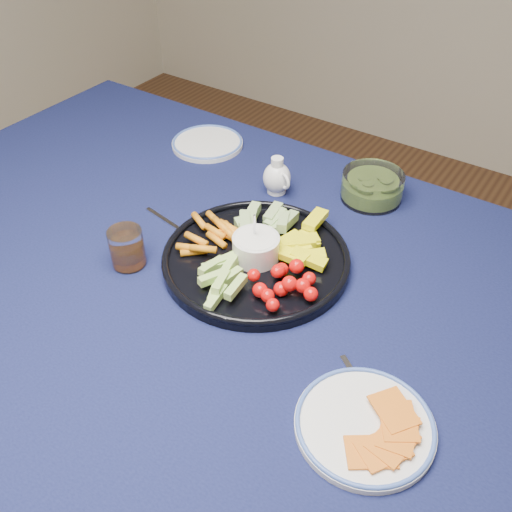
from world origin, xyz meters
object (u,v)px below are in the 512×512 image
Objects in this scene: dining_table at (221,311)px; creamer_pitcher at (277,178)px; juice_tumbler at (127,250)px; crudite_platter at (256,255)px; pickle_bowl at (372,188)px; side_plate_extra at (207,143)px; cheese_plate at (365,424)px.

creamer_pitcher reaches higher than dining_table.
creamer_pitcher is 0.38m from juice_tumbler.
crudite_platter is 0.34m from pickle_bowl.
side_plate_extra is at bearing 163.28° from creamer_pitcher.
pickle_bowl is 0.45m from side_plate_extra.
dining_table is 21.55× the size of juice_tumbler.
cheese_plate is at bearing -32.57° from crudite_platter.
pickle_bowl reaches higher than cheese_plate.
crudite_platter is at bearing 34.57° from juice_tumbler.
cheese_plate is at bearing -36.96° from side_plate_extra.
side_plate_extra is at bearing 143.04° from cheese_plate.
creamer_pitcher is at bearing 134.38° from cheese_plate.
cheese_plate is 2.62× the size of juice_tumbler.
creamer_pitcher is 0.62m from cheese_plate.
crudite_platter reaches higher than cheese_plate.
side_plate_extra is (-0.36, 0.31, -0.01)m from crudite_platter.
juice_tumbler is (-0.10, -0.37, -0.00)m from creamer_pitcher.
creamer_pitcher reaches higher than side_plate_extra.
creamer_pitcher reaches higher than pickle_bowl.
crudite_platter reaches higher than dining_table.
dining_table is 4.63× the size of crudite_platter.
crudite_platter is 4.17× the size of creamer_pitcher.
dining_table is 0.43m from pickle_bowl.
pickle_bowl reaches higher than dining_table.
pickle_bowl is (0.12, 0.40, 0.12)m from dining_table.
dining_table is at bearing 20.43° from juice_tumbler.
creamer_pitcher is at bearing -152.95° from pickle_bowl.
dining_table is 0.51m from side_plate_extra.
dining_table is at bearing -106.45° from pickle_bowl.
creamer_pitcher is at bearing -16.72° from side_plate_extra.
crudite_platter is 0.24m from juice_tumbler.
juice_tumbler is at bearing -121.80° from pickle_bowl.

